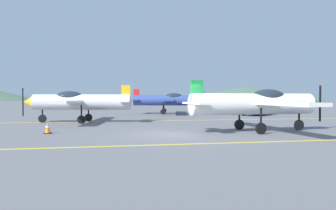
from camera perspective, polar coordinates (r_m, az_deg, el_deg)
The scene contains 9 objects.
ground_plane at distance 15.54m, azimuth 1.51°, elevation -5.39°, with size 400.00×400.00×0.00m, color slate.
apron_line_near at distance 12.49m, azimuth 4.58°, elevation -7.07°, with size 80.00×0.16×0.01m, color yellow.
apron_line_far at distance 24.34m, azimuth -2.92°, elevation -2.89°, with size 80.00×0.16×0.01m, color yellow.
airplane_near at distance 17.48m, azimuth 16.04°, elevation 0.34°, with size 7.89×9.07×2.71m.
airplane_mid at distance 23.73m, azimuth -16.03°, elevation 0.62°, with size 7.93×9.08×2.71m.
airplane_far at distance 34.32m, azimuth 0.02°, elevation 0.93°, with size 7.94×9.05×2.71m.
car_sedan at distance 33.07m, azimuth 15.95°, elevation -0.34°, with size 4.33×4.29×1.62m.
traffic_cone_front at distance 17.06m, azimuth -21.00°, elevation -3.90°, with size 0.36×0.36×0.59m.
hill_centerleft at distance 166.67m, azimuth 13.89°, elevation 2.02°, with size 81.52×81.52×7.13m, color #4C6651.
Camera 1 is at (-3.23, -15.08, 1.86)m, focal length 33.57 mm.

